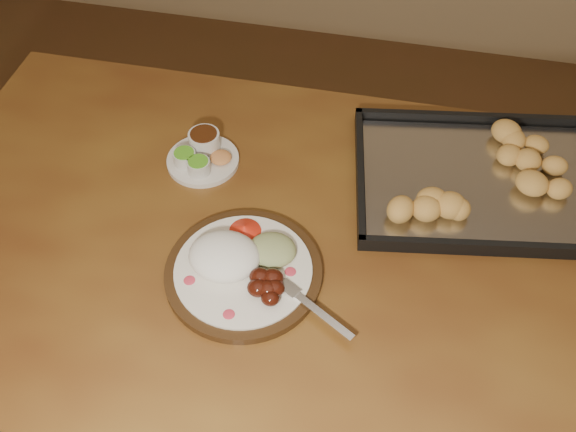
# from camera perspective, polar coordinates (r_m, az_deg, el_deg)

# --- Properties ---
(dining_table) EXTENTS (1.50, 0.91, 0.75)m
(dining_table) POSITION_cam_1_polar(r_m,az_deg,el_deg) (1.29, 0.14, -4.81)
(dining_table) COLOR brown
(dining_table) RESTS_ON ground
(dinner_plate) EXTENTS (0.36, 0.28, 0.07)m
(dinner_plate) POSITION_cam_1_polar(r_m,az_deg,el_deg) (1.15, -4.09, -4.42)
(dinner_plate) COLOR #321E0D
(dinner_plate) RESTS_ON dining_table
(condiment_saucer) EXTENTS (0.15, 0.15, 0.05)m
(condiment_saucer) POSITION_cam_1_polar(r_m,az_deg,el_deg) (1.35, -7.67, 5.43)
(condiment_saucer) COLOR silver
(condiment_saucer) RESTS_ON dining_table
(baking_tray) EXTENTS (0.55, 0.44, 0.05)m
(baking_tray) POSITION_cam_1_polar(r_m,az_deg,el_deg) (1.35, 16.73, 3.24)
(baking_tray) COLOR black
(baking_tray) RESTS_ON dining_table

